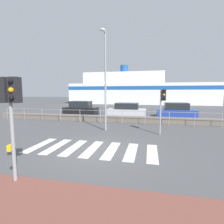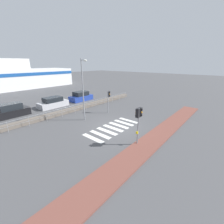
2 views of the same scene
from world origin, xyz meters
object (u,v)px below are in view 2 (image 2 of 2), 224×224
traffic_light_near (139,117)px  streetlamp (83,84)px  parked_car_silver (53,103)px  parked_car_blue (81,97)px  traffic_light_far (109,97)px  parked_car_black (11,111)px

traffic_light_near → streetlamp: streetlamp is taller
parked_car_silver → parked_car_blue: (5.09, -0.00, 0.04)m
streetlamp → parked_car_blue: bearing=54.1°
traffic_light_near → parked_car_silver: size_ratio=0.73×
traffic_light_far → traffic_light_near: bearing=-122.7°
traffic_light_near → parked_car_black: (-4.10, 14.84, -1.67)m
parked_car_black → parked_car_blue: 10.43m
traffic_light_far → streetlamp: bearing=176.0°
streetlamp → parked_car_blue: streetlamp is taller
traffic_light_near → parked_car_blue: size_ratio=0.78×
traffic_light_far → parked_car_black: bearing=137.0°
traffic_light_near → parked_car_black: size_ratio=0.79×
traffic_light_far → parked_car_silver: bearing=111.8°
streetlamp → traffic_light_far: bearing=-4.0°
streetlamp → parked_car_silver: streetlamp is taller
streetlamp → parked_car_black: 9.69m
parked_car_black → parked_car_blue: bearing=0.0°
parked_car_silver → parked_car_blue: 5.09m
parked_car_black → parked_car_blue: size_ratio=0.99×
parked_car_black → parked_car_blue: (10.43, 0.00, -0.02)m
traffic_light_far → parked_car_blue: bearing=76.5°
parked_car_black → traffic_light_near: bearing=-74.6°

